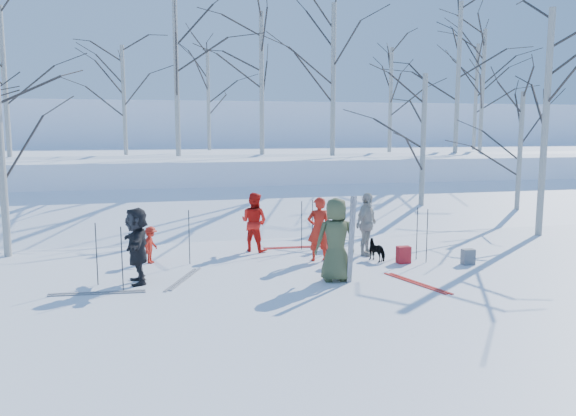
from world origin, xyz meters
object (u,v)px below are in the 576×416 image
object	(u,v)px
skier_cream_east	(366,224)
backpack_dark	(332,243)
skier_olive_center	(336,240)
dog	(378,250)
backpack_grey	(468,257)
backpack_red	(403,255)
skier_red_north	(319,229)
skier_red_seated	(151,245)
skier_redor_behind	(254,222)
skier_grey_west	(137,246)

from	to	relation	value
skier_cream_east	backpack_dark	xyz separation A→B (m)	(-0.71, 0.73, -0.62)
skier_olive_center	dog	bearing A→B (deg)	-132.17
backpack_grey	dog	bearing A→B (deg)	155.77
dog	backpack_dark	bearing A→B (deg)	-82.72
skier_cream_east	dog	bearing A→B (deg)	-125.90
dog	backpack_red	bearing A→B (deg)	120.71
dog	backpack_grey	size ratio (longest dim) A/B	1.69
skier_red_north	backpack_grey	world-z (taller)	skier_red_north
skier_red_seated	dog	world-z (taller)	skier_red_seated
backpack_grey	backpack_dark	xyz separation A→B (m)	(-2.76, 2.27, 0.01)
backpack_grey	backpack_dark	world-z (taller)	backpack_dark
skier_olive_center	backpack_dark	bearing A→B (deg)	-102.29
backpack_grey	backpack_red	bearing A→B (deg)	161.26
skier_red_seated	backpack_dark	xyz separation A→B (m)	(4.78, 0.31, -0.26)
skier_redor_behind	skier_grey_west	world-z (taller)	skier_grey_west
skier_redor_behind	skier_red_north	bearing A→B (deg)	174.07
skier_grey_west	dog	bearing A→B (deg)	92.80
skier_cream_east	backpack_dark	size ratio (longest dim) A/B	4.12
backpack_red	dog	bearing A→B (deg)	142.65
skier_redor_behind	backpack_dark	size ratio (longest dim) A/B	3.99
skier_red_seated	backpack_dark	bearing A→B (deg)	-62.76
skier_olive_center	skier_red_north	bearing A→B (deg)	-91.31
skier_cream_east	dog	size ratio (longest dim) A/B	2.56
backpack_red	backpack_dark	size ratio (longest dim) A/B	1.05
skier_red_north	skier_red_seated	size ratio (longest dim) A/B	1.76
skier_red_north	backpack_dark	size ratio (longest dim) A/B	4.03
skier_red_north	skier_cream_east	distance (m)	1.42
skier_grey_west	backpack_red	bearing A→B (deg)	88.64
backpack_red	backpack_dark	xyz separation A→B (m)	(-1.29, 1.77, -0.01)
dog	skier_red_north	bearing A→B (deg)	-35.32
skier_redor_behind	backpack_red	bearing A→B (deg)	-172.41
skier_red_north	backpack_red	world-z (taller)	skier_red_north
skier_red_seated	backpack_grey	distance (m)	7.80
skier_grey_west	backpack_grey	size ratio (longest dim) A/B	4.32
skier_red_north	skier_redor_behind	distance (m)	2.02
skier_cream_east	backpack_red	distance (m)	1.34
skier_cream_east	skier_grey_west	xyz separation A→B (m)	(-5.76, -1.38, -0.00)
dog	skier_red_seated	bearing A→B (deg)	-32.77
skier_redor_behind	skier_grey_west	size ratio (longest dim) A/B	0.97
skier_red_north	skier_grey_west	size ratio (longest dim) A/B	0.98
skier_red_north	backpack_grey	distance (m)	3.71
skier_olive_center	skier_red_seated	xyz separation A→B (m)	(-3.92, 2.62, -0.46)
backpack_dark	skier_red_north	bearing A→B (deg)	-123.47
skier_red_seated	backpack_red	bearing A→B (deg)	-80.02
skier_grey_west	backpack_dark	world-z (taller)	skier_grey_west
backpack_grey	skier_olive_center	bearing A→B (deg)	-169.66
skier_grey_west	backpack_dark	bearing A→B (deg)	108.26
skier_redor_behind	skier_red_seated	size ratio (longest dim) A/B	1.75
skier_cream_east	backpack_red	xyz separation A→B (m)	(0.58, -1.04, -0.61)
skier_red_seated	backpack_dark	size ratio (longest dim) A/B	2.29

